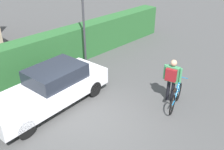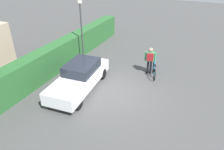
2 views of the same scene
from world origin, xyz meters
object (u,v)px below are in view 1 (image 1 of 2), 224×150
Objects in this scene: street_lamp at (83,11)px; bicycle at (176,97)px; parked_car_near at (51,88)px; person_rider at (172,77)px.

bicycle is at bearing -89.24° from street_lamp.
parked_car_near is 3.97m from street_lamp.
person_rider reaches higher than bicycle.
person_rider reaches higher than parked_car_near.
person_rider is (0.16, 0.36, 0.65)m from bicycle.
person_rider is (3.27, -2.93, 0.29)m from parked_car_near.
street_lamp is at bearing 28.77° from parked_car_near.
parked_car_near is 2.88× the size of bicycle.
street_lamp reaches higher than person_rider.
street_lamp is (-0.07, 4.95, 2.29)m from bicycle.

